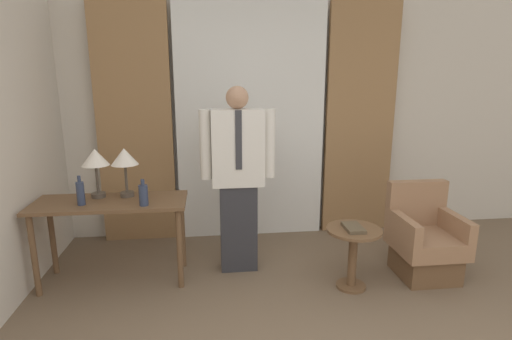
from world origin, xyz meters
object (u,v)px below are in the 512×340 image
armchair (424,242)px  book (353,228)px  bottle_near_edge (143,195)px  side_table (353,248)px  person (238,174)px  table_lamp_left (95,160)px  desk (111,213)px  table_lamp_right (125,159)px  bottle_by_lamp (80,193)px

armchair → book: size_ratio=3.54×
bottle_near_edge → side_table: size_ratio=0.41×
person → table_lamp_left: bearing=178.6°
desk → armchair: 2.82m
table_lamp_right → bottle_near_edge: bearing=-56.2°
table_lamp_left → armchair: size_ratio=0.52×
table_lamp_left → book: (2.17, -0.51, -0.53)m
bottle_by_lamp → table_lamp_left: bearing=67.1°
bottle_by_lamp → armchair: size_ratio=0.30×
table_lamp_right → book: size_ratio=1.84×
table_lamp_right → book: (1.92, -0.51, -0.53)m
desk → person: 1.16m
desk → bottle_by_lamp: bottle_by_lamp is taller
bottle_near_edge → armchair: (2.48, -0.07, -0.52)m
table_lamp_right → bottle_by_lamp: (-0.33, -0.20, -0.23)m
table_lamp_left → person: 1.25m
table_lamp_right → bottle_by_lamp: table_lamp_right is taller
bottle_near_edge → side_table: 1.82m
table_lamp_right → person: person is taller
bottle_near_edge → person: size_ratio=0.13×
person → book: size_ratio=7.20×
desk → table_lamp_left: size_ratio=2.97×
desk → bottle_by_lamp: bearing=-158.5°
book → bottle_by_lamp: bearing=172.2°
desk → side_table: 2.11m
person → side_table: 1.19m
person → side_table: (0.94, -0.47, -0.56)m
table_lamp_right → book: table_lamp_right is taller
table_lamp_left → book: size_ratio=1.84×
table_lamp_left → table_lamp_right: size_ratio=1.00×
table_lamp_left → armchair: (2.92, -0.35, -0.76)m
bottle_by_lamp → side_table: size_ratio=0.46×
book → person: bearing=152.5°
side_table → table_lamp_right: bearing=165.5°
desk → bottle_near_edge: size_ratio=5.79×
desk → bottle_near_edge: bearing=-27.0°
bottle_near_edge → bottle_by_lamp: size_ratio=0.89×
bottle_by_lamp → book: 2.30m
table_lamp_left → table_lamp_right: 0.25m
armchair → side_table: armchair is taller
desk → armchair: (2.79, -0.23, -0.31)m
armchair → bottle_by_lamp: bearing=177.2°
bottle_by_lamp → armchair: bearing=-2.8°
bottle_by_lamp → person: 1.34m
table_lamp_left → book: 2.29m
bottle_near_edge → side_table: bearing=-7.2°
bottle_by_lamp → bottle_near_edge: bearing=-8.4°
armchair → side_table: (-0.73, -0.15, 0.05)m
person → armchair: bearing=-10.8°
desk → table_lamp_left: (-0.12, 0.12, 0.45)m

